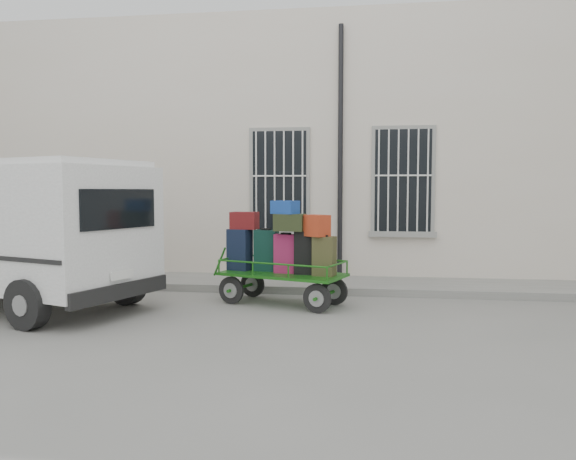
% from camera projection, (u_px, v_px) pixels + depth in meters
% --- Properties ---
extents(ground, '(80.00, 80.00, 0.00)m').
position_uv_depth(ground, '(276.00, 309.00, 9.65)').
color(ground, slate).
rests_on(ground, ground).
extents(building, '(24.00, 5.15, 6.00)m').
position_uv_depth(building, '(309.00, 154.00, 14.87)').
color(building, beige).
rests_on(building, ground).
extents(sidewalk, '(24.00, 1.70, 0.15)m').
position_uv_depth(sidewalk, '(293.00, 284.00, 11.82)').
color(sidewalk, slate).
rests_on(sidewalk, ground).
extents(luggage_cart, '(2.60, 1.64, 1.86)m').
position_uv_depth(luggage_cart, '(282.00, 253.00, 9.99)').
color(luggage_cart, black).
rests_on(luggage_cart, ground).
extents(van, '(5.37, 3.59, 2.52)m').
position_uv_depth(van, '(13.00, 225.00, 9.75)').
color(van, silver).
rests_on(van, ground).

